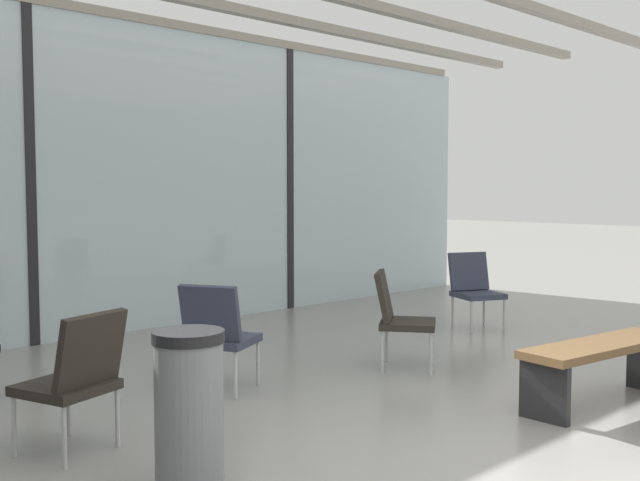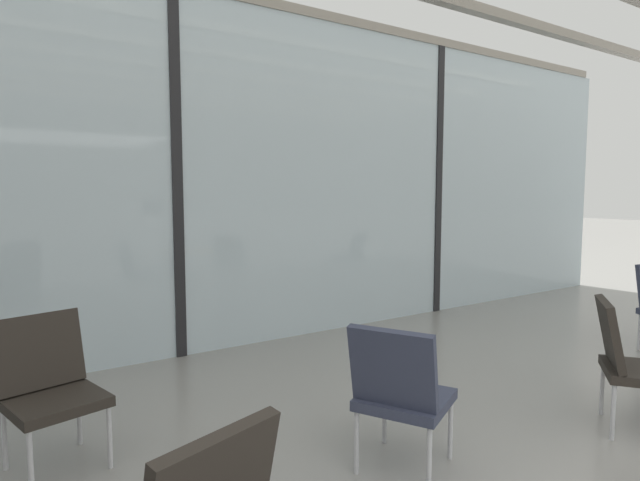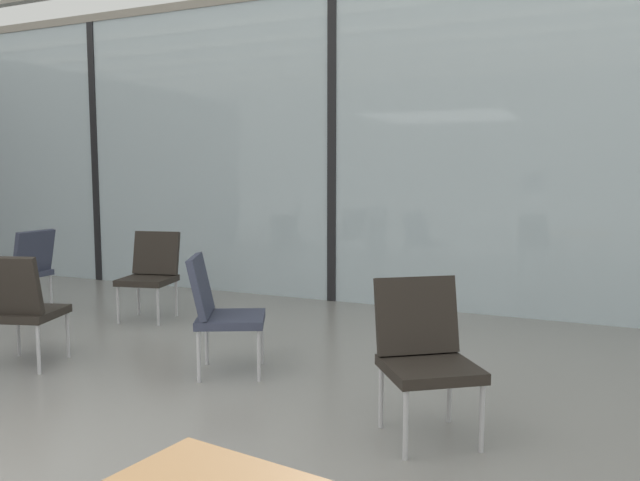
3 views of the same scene
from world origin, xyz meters
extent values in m
cube|color=silver|center=(0.00, 5.20, 1.73)|extent=(14.00, 0.08, 3.46)
cube|color=black|center=(-3.50, 5.20, 1.73)|extent=(0.10, 0.12, 3.46)
cube|color=black|center=(0.00, 5.20, 1.73)|extent=(0.10, 0.12, 3.46)
ellipsoid|color=silver|center=(0.81, 10.58, 2.11)|extent=(13.02, 4.21, 4.21)
sphere|color=#9D9DA0|center=(-5.18, 10.58, 2.11)|extent=(2.32, 2.32, 2.32)
sphere|color=black|center=(-2.77, 8.64, 2.42)|extent=(0.28, 0.28, 0.28)
sphere|color=black|center=(-1.87, 8.64, 2.42)|extent=(0.28, 0.28, 0.28)
sphere|color=black|center=(-0.97, 8.64, 2.42)|extent=(0.28, 0.28, 0.28)
sphere|color=black|center=(-0.07, 8.64, 2.42)|extent=(0.28, 0.28, 0.28)
sphere|color=black|center=(0.83, 8.64, 2.42)|extent=(0.28, 0.28, 0.28)
cube|color=#33384C|center=(0.38, 2.43, 0.40)|extent=(0.65, 0.65, 0.06)
cube|color=#33384C|center=(0.19, 2.33, 0.65)|extent=(0.34, 0.49, 0.44)
cylinder|color=#BCBCC1|center=(0.66, 2.34, 0.18)|extent=(0.03, 0.03, 0.37)
cylinder|color=#BCBCC1|center=(0.47, 2.71, 0.18)|extent=(0.03, 0.03, 0.37)
cylinder|color=#BCBCC1|center=(0.29, 2.15, 0.18)|extent=(0.03, 0.03, 0.37)
cylinder|color=#BCBCC1|center=(0.10, 2.52, 0.18)|extent=(0.03, 0.03, 0.37)
cube|color=#28231E|center=(-1.14, 1.95, 0.40)|extent=(0.60, 0.60, 0.06)
cube|color=#28231E|center=(-1.08, 1.74, 0.65)|extent=(0.50, 0.28, 0.44)
cylinder|color=#BCBCC1|center=(-1.01, 2.21, 0.18)|extent=(0.03, 0.03, 0.37)
cylinder|color=#BCBCC1|center=(-1.41, 2.09, 0.18)|extent=(0.03, 0.03, 0.37)
cylinder|color=#BCBCC1|center=(-0.88, 1.81, 0.18)|extent=(0.03, 0.03, 0.37)
cube|color=#28231E|center=(2.01, 1.88, 0.40)|extent=(0.67, 0.67, 0.06)
cube|color=#28231E|center=(1.88, 2.05, 0.65)|extent=(0.47, 0.40, 0.44)
cylinder|color=#BCBCC1|center=(1.96, 1.59, 0.18)|extent=(0.03, 0.03, 0.37)
cylinder|color=#BCBCC1|center=(2.30, 1.84, 0.18)|extent=(0.03, 0.03, 0.37)
cylinder|color=#BCBCC1|center=(1.71, 1.92, 0.18)|extent=(0.03, 0.03, 0.37)
cylinder|color=#BCBCC1|center=(2.05, 2.17, 0.18)|extent=(0.03, 0.03, 0.37)
cube|color=#28231E|center=(-1.30, 3.52, 0.40)|extent=(0.58, 0.58, 0.06)
cube|color=#28231E|center=(-1.34, 3.73, 0.65)|extent=(0.50, 0.25, 0.44)
cylinder|color=#BCBCC1|center=(-1.45, 3.27, 0.18)|extent=(0.03, 0.03, 0.37)
cylinder|color=#BCBCC1|center=(-1.04, 3.37, 0.18)|extent=(0.03, 0.03, 0.37)
cylinder|color=#BCBCC1|center=(-1.55, 3.68, 0.18)|extent=(0.03, 0.03, 0.37)
cylinder|color=#BCBCC1|center=(-1.14, 3.77, 0.18)|extent=(0.03, 0.03, 0.37)
cube|color=#33384C|center=(-2.81, 3.30, 0.40)|extent=(0.50, 0.50, 0.06)
cube|color=#33384C|center=(-2.60, 3.31, 0.65)|extent=(0.16, 0.49, 0.44)
cylinder|color=#BCBCC1|center=(-3.03, 3.50, 0.18)|extent=(0.03, 0.03, 0.37)
cylinder|color=#BCBCC1|center=(-2.61, 3.52, 0.18)|extent=(0.03, 0.03, 0.37)
cylinder|color=#BCBCC1|center=(-2.59, 3.10, 0.18)|extent=(0.03, 0.03, 0.37)
camera|label=1|loc=(-3.07, -2.29, 1.59)|focal=41.54mm
camera|label=2|loc=(-1.66, 0.28, 1.59)|focal=29.46mm
camera|label=3|loc=(2.85, -1.41, 1.46)|focal=35.44mm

